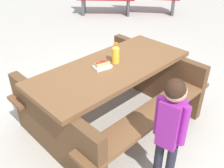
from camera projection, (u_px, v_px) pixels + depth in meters
ground_plane at (112, 121)px, 3.03m from camera, size 30.00×30.00×0.00m
picnic_table at (112, 90)px, 2.79m from camera, size 1.96×1.61×0.75m
soda_bottle at (116, 54)px, 2.64m from camera, size 0.08×0.08×0.23m
hotdog_tray at (102, 65)px, 2.57m from camera, size 0.21×0.16×0.08m
child_in_coat at (170, 123)px, 1.93m from camera, size 0.17×0.27×1.10m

